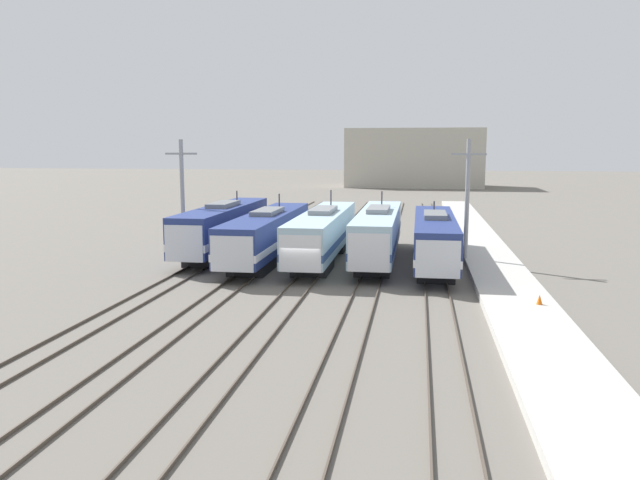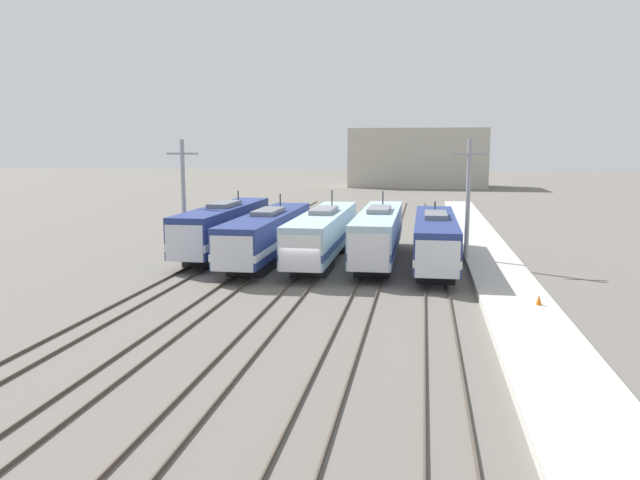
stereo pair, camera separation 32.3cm
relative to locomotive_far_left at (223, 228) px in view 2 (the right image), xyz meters
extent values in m
plane|color=#666059|center=(8.59, -9.84, -2.22)|extent=(400.00, 400.00, 0.00)
cube|color=#4C4238|center=(-0.72, -9.84, -2.15)|extent=(0.07, 120.00, 0.15)
cube|color=#4C4238|center=(0.72, -9.84, -2.15)|extent=(0.07, 120.00, 0.15)
cube|color=#4C4238|center=(3.58, -9.84, -2.15)|extent=(0.07, 120.00, 0.15)
cube|color=#4C4238|center=(5.01, -9.84, -2.15)|extent=(0.07, 120.00, 0.15)
cube|color=#4C4238|center=(7.87, -9.84, -2.15)|extent=(0.07, 120.00, 0.15)
cube|color=#4C4238|center=(9.31, -9.84, -2.15)|extent=(0.07, 120.00, 0.15)
cube|color=#4C4238|center=(12.17, -9.84, -2.15)|extent=(0.07, 120.00, 0.15)
cube|color=#4C4238|center=(13.60, -9.84, -2.15)|extent=(0.07, 120.00, 0.15)
cube|color=#4C4238|center=(16.46, -9.84, -2.15)|extent=(0.07, 120.00, 0.15)
cube|color=#4C4238|center=(17.90, -9.84, -2.15)|extent=(0.07, 120.00, 0.15)
cube|color=black|center=(0.00, -3.91, -1.75)|extent=(2.53, 3.94, 0.95)
cube|color=black|center=(0.00, 5.04, -1.75)|extent=(2.53, 3.94, 0.95)
cube|color=navy|center=(0.00, 0.57, 0.24)|extent=(2.98, 17.90, 3.02)
cube|color=silver|center=(0.00, 0.57, -0.37)|extent=(3.02, 17.94, 0.54)
cube|color=silver|center=(0.00, -7.33, 0.01)|extent=(2.74, 2.31, 2.57)
cube|color=black|center=(0.00, -8.40, 0.58)|extent=(2.33, 0.08, 0.72)
cube|color=slate|center=(0.00, 0.57, 1.93)|extent=(1.64, 4.47, 0.35)
cylinder|color=#38383D|center=(0.00, 4.50, 2.26)|extent=(0.12, 0.12, 1.02)
cube|color=black|center=(4.29, -6.45, -1.75)|extent=(2.61, 4.19, 0.95)
cube|color=black|center=(4.29, 3.08, -1.75)|extent=(2.61, 4.19, 0.95)
cube|color=navy|center=(4.29, -1.68, 0.09)|extent=(3.07, 19.07, 2.73)
cube|color=silver|center=(4.29, -1.68, -0.45)|extent=(3.11, 19.11, 0.49)
cube|color=silver|center=(4.29, -10.07, -0.11)|extent=(2.82, 2.48, 2.32)
cube|color=black|center=(4.29, -11.24, 0.40)|extent=(2.40, 0.08, 0.65)
cube|color=slate|center=(4.29, -1.68, 1.63)|extent=(1.69, 4.77, 0.35)
cylinder|color=#38383D|center=(4.29, 2.51, 2.08)|extent=(0.12, 0.12, 1.25)
cube|color=#232326|center=(8.59, -5.77, -1.75)|extent=(2.51, 4.28, 0.95)
cube|color=#232326|center=(8.59, 3.97, -1.75)|extent=(2.51, 4.28, 0.95)
cube|color=#9EBCCC|center=(8.59, -0.90, 0.13)|extent=(2.96, 19.47, 2.81)
cube|color=navy|center=(8.59, -0.90, -0.43)|extent=(3.00, 19.51, 0.51)
cube|color=silver|center=(8.59, -9.86, -0.08)|extent=(2.72, 1.74, 2.39)
cube|color=black|center=(8.59, -10.66, 0.45)|extent=(2.31, 0.08, 0.67)
cube|color=gray|center=(8.59, -0.90, 1.72)|extent=(1.63, 4.87, 0.35)
cylinder|color=#38383D|center=(8.59, 3.39, 2.28)|extent=(0.12, 0.12, 1.47)
cube|color=#232326|center=(12.88, -5.21, -1.75)|extent=(2.48, 4.10, 0.95)
cube|color=#232326|center=(12.88, 4.12, -1.75)|extent=(2.48, 4.10, 0.95)
cube|color=#9EBCCC|center=(12.88, -0.54, 0.19)|extent=(2.91, 18.65, 2.92)
cube|color=navy|center=(12.88, -0.54, -0.40)|extent=(2.95, 18.69, 0.53)
cube|color=silver|center=(12.88, -9.05, -0.03)|extent=(2.68, 1.83, 2.48)
cube|color=black|center=(12.88, -9.89, 0.52)|extent=(2.28, 0.08, 0.70)
cube|color=gray|center=(12.88, -0.54, 1.83)|extent=(1.60, 4.66, 0.35)
cylinder|color=#38383D|center=(12.88, 3.56, 2.30)|extent=(0.12, 0.12, 1.29)
cube|color=black|center=(17.18, -6.66, -1.75)|extent=(2.49, 3.91, 0.95)
cube|color=black|center=(17.18, 2.23, -1.75)|extent=(2.49, 3.91, 0.95)
cube|color=navy|center=(17.18, -2.21, 0.10)|extent=(2.93, 17.78, 2.74)
cube|color=silver|center=(17.18, -2.21, -0.45)|extent=(2.97, 17.82, 0.49)
cube|color=silver|center=(17.18, -10.33, -0.11)|extent=(2.69, 1.75, 2.33)
cube|color=black|center=(17.18, -11.12, 0.40)|extent=(2.29, 0.08, 0.65)
cube|color=slate|center=(17.18, -2.21, 1.64)|extent=(1.61, 4.45, 0.35)
cylinder|color=#38383D|center=(17.18, 1.70, 1.89)|extent=(0.12, 0.12, 0.86)
cylinder|color=gray|center=(-2.94, -0.91, 2.50)|extent=(0.34, 0.34, 9.44)
cube|color=gray|center=(-2.94, -0.91, 6.08)|extent=(2.62, 0.16, 0.16)
cylinder|color=gray|center=(19.55, -0.91, 2.50)|extent=(0.34, 0.34, 9.44)
cube|color=gray|center=(19.55, -0.91, 6.08)|extent=(2.62, 0.16, 0.16)
cube|color=#B7B5AD|center=(21.53, -9.84, -2.00)|extent=(4.00, 120.00, 0.45)
cone|color=orange|center=(22.50, -14.75, -1.50)|extent=(0.33, 0.33, 0.55)
cube|color=#B2AD9E|center=(14.72, 93.12, 4.18)|extent=(29.74, 15.04, 12.81)
camera|label=1|loc=(15.93, -48.87, 6.63)|focal=35.00mm
camera|label=2|loc=(16.25, -48.82, 6.63)|focal=35.00mm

